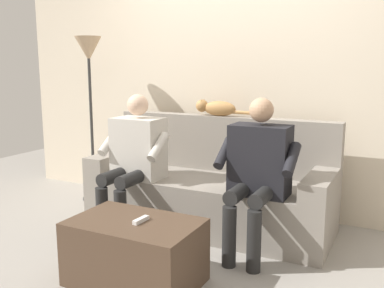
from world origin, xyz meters
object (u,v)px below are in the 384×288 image
at_px(couch, 210,191).
at_px(person_right_seated, 135,154).
at_px(coffee_table, 135,252).
at_px(floor_lamp, 89,64).
at_px(person_left_seated, 257,168).
at_px(cat_on_backrest, 216,108).
at_px(remote_white, 141,220).

bearing_deg(couch, person_right_seated, 33.81).
xyz_separation_m(coffee_table, person_right_seated, (0.54, -0.81, 0.44)).
bearing_deg(floor_lamp, person_left_seated, 165.72).
bearing_deg(floor_lamp, person_right_seated, 150.57).
bearing_deg(person_left_seated, floor_lamp, -14.28).
bearing_deg(person_right_seated, couch, -146.19).
relative_size(person_right_seated, cat_on_backrest, 2.14).
bearing_deg(couch, coffee_table, 90.00).
distance_m(couch, person_left_seated, 0.75).
height_order(person_left_seated, person_right_seated, person_left_seated).
height_order(couch, person_right_seated, person_right_seated).
xyz_separation_m(person_right_seated, cat_on_backrest, (-0.47, -0.63, 0.36)).
bearing_deg(person_left_seated, coffee_table, 55.69).
xyz_separation_m(person_left_seated, cat_on_backrest, (0.62, -0.64, 0.36)).
relative_size(coffee_table, person_right_seated, 0.71).
bearing_deg(person_left_seated, cat_on_backrest, -46.31).
xyz_separation_m(coffee_table, cat_on_backrest, (0.07, -1.44, 0.80)).
distance_m(couch, cat_on_backrest, 0.76).
bearing_deg(remote_white, couch, -173.48).
height_order(person_right_seated, cat_on_backrest, person_right_seated).
xyz_separation_m(person_right_seated, floor_lamp, (0.85, -0.48, 0.76)).
relative_size(person_left_seated, remote_white, 8.80).
bearing_deg(cat_on_backrest, remote_white, 94.77).
relative_size(coffee_table, person_left_seated, 0.71).
height_order(couch, remote_white, couch).
distance_m(couch, coffee_table, 1.17).
height_order(cat_on_backrest, floor_lamp, floor_lamp).
height_order(couch, coffee_table, couch).
height_order(coffee_table, floor_lamp, floor_lamp).
xyz_separation_m(remote_white, floor_lamp, (1.44, -1.28, 0.98)).
relative_size(cat_on_backrest, floor_lamp, 0.32).
height_order(cat_on_backrest, remote_white, cat_on_backrest).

